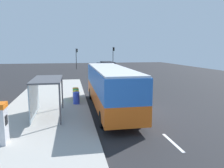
% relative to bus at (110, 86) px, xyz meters
% --- Properties ---
extents(ground_plane, '(56.00, 92.00, 0.04)m').
position_rel_bus_xyz_m(ground_plane, '(1.71, 13.55, -1.86)').
color(ground_plane, '#262628').
extents(sidewalk_platform, '(6.20, 30.00, 0.18)m').
position_rel_bus_xyz_m(sidewalk_platform, '(-4.69, 1.55, -1.75)').
color(sidewalk_platform, '#ADAAA3').
rests_on(sidewalk_platform, ground).
extents(lane_stripe_seg_0, '(0.16, 2.20, 0.01)m').
position_rel_bus_xyz_m(lane_stripe_seg_0, '(1.96, -6.45, -1.84)').
color(lane_stripe_seg_0, silver).
rests_on(lane_stripe_seg_0, ground).
extents(lane_stripe_seg_1, '(0.16, 2.20, 0.01)m').
position_rel_bus_xyz_m(lane_stripe_seg_1, '(1.96, -1.45, -1.84)').
color(lane_stripe_seg_1, silver).
rests_on(lane_stripe_seg_1, ground).
extents(lane_stripe_seg_2, '(0.16, 2.20, 0.01)m').
position_rel_bus_xyz_m(lane_stripe_seg_2, '(1.96, 3.55, -1.84)').
color(lane_stripe_seg_2, silver).
rests_on(lane_stripe_seg_2, ground).
extents(lane_stripe_seg_3, '(0.16, 2.20, 0.01)m').
position_rel_bus_xyz_m(lane_stripe_seg_3, '(1.96, 8.55, -1.84)').
color(lane_stripe_seg_3, silver).
rests_on(lane_stripe_seg_3, ground).
extents(lane_stripe_seg_4, '(0.16, 2.20, 0.01)m').
position_rel_bus_xyz_m(lane_stripe_seg_4, '(1.96, 13.55, -1.84)').
color(lane_stripe_seg_4, silver).
rests_on(lane_stripe_seg_4, ground).
extents(lane_stripe_seg_5, '(0.16, 2.20, 0.01)m').
position_rel_bus_xyz_m(lane_stripe_seg_5, '(1.96, 18.55, -1.84)').
color(lane_stripe_seg_5, silver).
rests_on(lane_stripe_seg_5, ground).
extents(lane_stripe_seg_6, '(0.16, 2.20, 0.01)m').
position_rel_bus_xyz_m(lane_stripe_seg_6, '(1.96, 23.55, -1.84)').
color(lane_stripe_seg_6, silver).
rests_on(lane_stripe_seg_6, ground).
extents(lane_stripe_seg_7, '(0.16, 2.20, 0.01)m').
position_rel_bus_xyz_m(lane_stripe_seg_7, '(1.96, 28.55, -1.84)').
color(lane_stripe_seg_7, silver).
rests_on(lane_stripe_seg_7, ground).
extents(bus, '(2.62, 11.03, 3.21)m').
position_rel_bus_xyz_m(bus, '(0.00, 0.00, 0.00)').
color(bus, orange).
rests_on(bus, ground).
extents(white_van, '(2.06, 5.21, 2.30)m').
position_rel_bus_xyz_m(white_van, '(3.91, 24.15, -0.50)').
color(white_van, black).
rests_on(white_van, ground).
extents(sedan_near, '(2.03, 4.49, 1.52)m').
position_rel_bus_xyz_m(sedan_near, '(4.01, 35.26, -1.05)').
color(sedan_near, '#195933').
rests_on(sedan_near, ground).
extents(sedan_far, '(1.94, 4.45, 1.52)m').
position_rel_bus_xyz_m(sedan_far, '(4.01, 27.86, -1.05)').
color(sedan_far, navy).
rests_on(sedan_far, ground).
extents(recycling_bin_blue, '(0.52, 0.52, 0.95)m').
position_rel_bus_xyz_m(recycling_bin_blue, '(-2.49, 1.65, -1.19)').
color(recycling_bin_blue, blue).
rests_on(recycling_bin_blue, sidewalk_platform).
extents(recycling_bin_yellow, '(0.52, 0.52, 0.95)m').
position_rel_bus_xyz_m(recycling_bin_yellow, '(-2.49, 2.35, -1.19)').
color(recycling_bin_yellow, yellow).
rests_on(recycling_bin_yellow, sidewalk_platform).
extents(recycling_bin_green, '(0.52, 0.52, 0.95)m').
position_rel_bus_xyz_m(recycling_bin_green, '(-2.49, 3.05, -1.19)').
color(recycling_bin_green, green).
rests_on(recycling_bin_green, sidewalk_platform).
extents(recycling_bin_orange, '(0.52, 0.52, 0.95)m').
position_rel_bus_xyz_m(recycling_bin_orange, '(-2.49, 3.75, -1.19)').
color(recycling_bin_orange, orange).
rests_on(recycling_bin_orange, sidewalk_platform).
extents(traffic_light_near_side, '(0.49, 0.28, 5.14)m').
position_rel_bus_xyz_m(traffic_light_near_side, '(7.21, 35.34, 1.57)').
color(traffic_light_near_side, '#2D2D2D').
rests_on(traffic_light_near_side, ground).
extents(traffic_light_far_side, '(0.49, 0.28, 4.81)m').
position_rel_bus_xyz_m(traffic_light_far_side, '(-1.39, 36.14, 1.36)').
color(traffic_light_far_side, '#2D2D2D').
rests_on(traffic_light_far_side, ground).
extents(bus_shelter, '(1.80, 4.00, 2.50)m').
position_rel_bus_xyz_m(bus_shelter, '(-4.70, -1.37, 0.25)').
color(bus_shelter, '#4C4C51').
rests_on(bus_shelter, sidewalk_platform).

